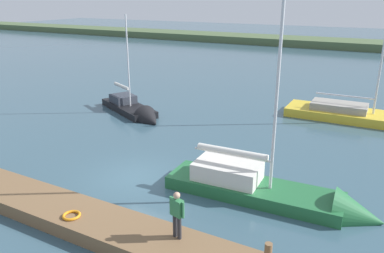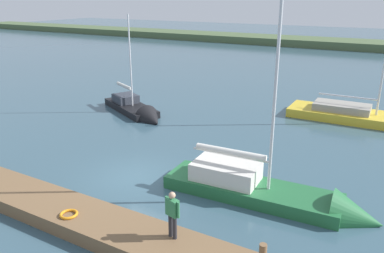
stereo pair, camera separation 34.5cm
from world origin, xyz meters
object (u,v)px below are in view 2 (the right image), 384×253
at_px(life_ring_buoy, 69,214).
at_px(sailboat_behind_pier, 276,197).
at_px(person_on_dock, 172,212).
at_px(sailboat_mid_channel, 138,112).
at_px(mooring_post_near, 263,252).

height_order(life_ring_buoy, sailboat_behind_pier, sailboat_behind_pier).
relative_size(sailboat_behind_pier, person_on_dock, 5.80).
bearing_deg(person_on_dock, life_ring_buoy, 114.69).
bearing_deg(sailboat_behind_pier, sailboat_mid_channel, 147.71).
bearing_deg(sailboat_mid_channel, mooring_post_near, -14.10).
distance_m(life_ring_buoy, sailboat_behind_pier, 8.13).
bearing_deg(person_on_dock, sailboat_mid_channel, 55.57).
bearing_deg(mooring_post_near, sailboat_mid_channel, -40.40).
height_order(mooring_post_near, person_on_dock, person_on_dock).
distance_m(sailboat_mid_channel, sailboat_behind_pier, 14.40).
distance_m(mooring_post_near, life_ring_buoy, 7.03).
bearing_deg(person_on_dock, sailboat_behind_pier, -8.15).
relative_size(mooring_post_near, sailboat_behind_pier, 0.06).
bearing_deg(sailboat_behind_pier, person_on_dock, -114.84).
height_order(mooring_post_near, sailboat_mid_channel, sailboat_mid_channel).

